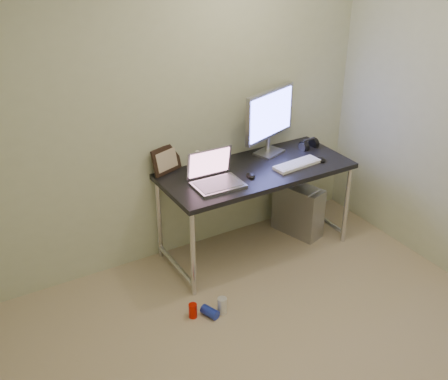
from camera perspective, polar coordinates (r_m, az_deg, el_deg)
wall_back at (r=4.27m, az=-5.93°, el=8.15°), size 3.50×0.02×2.50m
desk at (r=4.49m, az=3.24°, el=1.23°), size 1.54×0.67×0.75m
tower_computer at (r=4.97m, az=7.53°, el=-1.98°), size 0.31×0.47×0.48m
cable_a at (r=5.04m, az=5.41°, el=0.83°), size 0.01×0.16×0.69m
cable_b at (r=5.08m, az=6.36°, el=0.77°), size 0.02×0.11×0.71m
can_red at (r=4.08m, az=-3.18°, el=-12.14°), size 0.06×0.06×0.11m
can_white at (r=4.10m, az=-0.19°, el=-11.66°), size 0.09×0.09×0.13m
can_blue at (r=4.09m, az=-1.44°, el=-12.28°), size 0.11×0.14×0.07m
laptop at (r=4.20m, az=-0.95°, el=1.42°), size 0.37×0.31×0.25m
monitor at (r=4.63m, az=4.68°, el=7.42°), size 0.57×0.24×0.55m
keyboard at (r=4.53m, az=7.42°, el=2.60°), size 0.42×0.17×0.02m
mouse_right at (r=4.65m, az=9.84°, el=3.16°), size 0.09×0.12×0.03m
mouse_left at (r=4.32m, az=2.72°, el=1.57°), size 0.09×0.12×0.04m
headphones at (r=4.87m, az=8.62°, el=4.56°), size 0.16×0.10×0.11m
picture_frame at (r=4.37m, az=-5.89°, el=3.10°), size 0.28×0.16×0.22m
webcam at (r=4.47m, az=-2.62°, el=3.60°), size 0.05×0.04×0.13m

